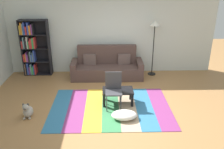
# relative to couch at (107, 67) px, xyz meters

# --- Properties ---
(ground_plane) EXTENTS (14.00, 14.00, 0.00)m
(ground_plane) POSITION_rel_couch_xyz_m (0.15, -2.02, -0.34)
(ground_plane) COLOR #9E7042
(back_wall) EXTENTS (6.80, 0.10, 2.70)m
(back_wall) POSITION_rel_couch_xyz_m (0.15, 0.53, 1.01)
(back_wall) COLOR silver
(back_wall) RESTS_ON ground_plane
(rug) EXTENTS (2.96, 2.07, 0.01)m
(rug) POSITION_rel_couch_xyz_m (0.07, -2.01, -0.33)
(rug) COLOR teal
(rug) RESTS_ON ground_plane
(couch) EXTENTS (2.26, 0.80, 1.00)m
(couch) POSITION_rel_couch_xyz_m (0.00, 0.00, 0.00)
(couch) COLOR #4C3833
(couch) RESTS_ON ground_plane
(bookshelf) EXTENTS (0.90, 0.28, 1.81)m
(bookshelf) POSITION_rel_couch_xyz_m (-2.40, 0.28, 0.57)
(bookshelf) COLOR black
(bookshelf) RESTS_ON ground_plane
(coffee_table) EXTENTS (0.78, 0.46, 0.37)m
(coffee_table) POSITION_rel_couch_xyz_m (0.26, -1.77, -0.02)
(coffee_table) COLOR black
(coffee_table) RESTS_ON rug
(pouf) EXTENTS (0.58, 0.40, 0.18)m
(pouf) POSITION_rel_couch_xyz_m (0.37, -2.52, -0.24)
(pouf) COLOR white
(pouf) RESTS_ON rug
(dog) EXTENTS (0.22, 0.35, 0.40)m
(dog) POSITION_rel_couch_xyz_m (-1.85, -2.37, -0.18)
(dog) COLOR #9E998E
(dog) RESTS_ON ground_plane
(standing_lamp) EXTENTS (0.32, 0.32, 1.77)m
(standing_lamp) POSITION_rel_couch_xyz_m (1.50, 0.17, 1.14)
(standing_lamp) COLOR black
(standing_lamp) RESTS_ON ground_plane
(tv_remote) EXTENTS (0.08, 0.16, 0.02)m
(tv_remote) POSITION_rel_couch_xyz_m (0.20, -1.74, 0.05)
(tv_remote) COLOR black
(tv_remote) RESTS_ON coffee_table
(folding_chair) EXTENTS (0.40, 0.40, 0.90)m
(folding_chair) POSITION_rel_couch_xyz_m (0.15, -1.94, 0.20)
(folding_chair) COLOR #38383D
(folding_chair) RESTS_ON ground_plane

